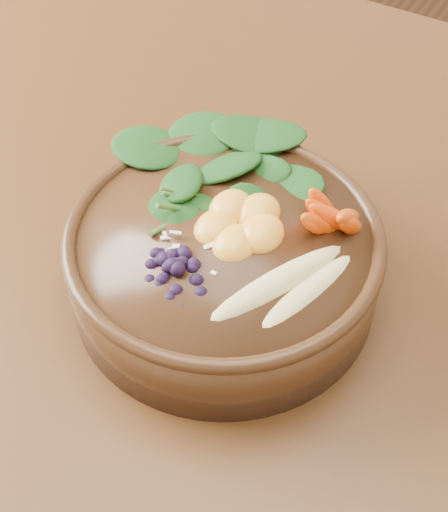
{
  "coord_description": "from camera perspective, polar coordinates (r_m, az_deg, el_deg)",
  "views": [
    {
      "loc": [
        0.27,
        -0.52,
        1.29
      ],
      "look_at": [
        0.05,
        -0.14,
        0.8
      ],
      "focal_mm": 50.0,
      "sensor_mm": 36.0,
      "label": 1
    }
  ],
  "objects": [
    {
      "name": "mandarin_cluster",
      "position": [
        0.63,
        1.34,
        3.41
      ],
      "size": [
        0.11,
        0.11,
        0.03
      ],
      "primitive_type": null,
      "rotation": [
        0.0,
        0.0,
        -0.31
      ],
      "color": "#FCA92E",
      "rests_on": "stoneware_bowl"
    },
    {
      "name": "ground",
      "position": [
        1.41,
        1.33,
        -17.55
      ],
      "size": [
        4.0,
        4.0,
        0.0
      ],
      "primitive_type": "plane",
      "color": "#381E0F",
      "rests_on": "ground"
    },
    {
      "name": "kale_heap",
      "position": [
        0.67,
        1.31,
        7.51
      ],
      "size": [
        0.23,
        0.22,
        0.04
      ],
      "primitive_type": null,
      "rotation": [
        0.0,
        0.0,
        -0.31
      ],
      "color": "#1A4718",
      "rests_on": "stoneware_bowl"
    },
    {
      "name": "carrot_cluster",
      "position": [
        0.62,
        8.55,
        5.06
      ],
      "size": [
        0.07,
        0.07,
        0.08
      ],
      "primitive_type": null,
      "rotation": [
        0.0,
        0.0,
        -0.31
      ],
      "color": "#F5460A",
      "rests_on": "stoneware_bowl"
    },
    {
      "name": "dining_table",
      "position": [
        0.86,
        2.09,
        0.91
      ],
      "size": [
        1.6,
        0.9,
        0.75
      ],
      "color": "#331C0C",
      "rests_on": "ground"
    },
    {
      "name": "coconut_flakes",
      "position": [
        0.62,
        -1.25,
        1.02
      ],
      "size": [
        0.11,
        0.09,
        0.01
      ],
      "primitive_type": null,
      "rotation": [
        0.0,
        0.0,
        -0.31
      ],
      "color": "white",
      "rests_on": "stoneware_bowl"
    },
    {
      "name": "stoneware_bowl",
      "position": [
        0.66,
        0.0,
        -0.58
      ],
      "size": [
        0.36,
        0.36,
        0.08
      ],
      "primitive_type": "cylinder",
      "rotation": [
        0.0,
        0.0,
        -0.31
      ],
      "color": "#432612",
      "rests_on": "dining_table"
    },
    {
      "name": "banana_halves",
      "position": [
        0.59,
        5.64,
        -1.54
      ],
      "size": [
        0.1,
        0.15,
        0.03
      ],
      "rotation": [
        0.0,
        0.0,
        -0.31
      ],
      "color": "#E0CC84",
      "rests_on": "stoneware_bowl"
    },
    {
      "name": "blueberry_pile",
      "position": [
        0.59,
        -4.13,
        0.16
      ],
      "size": [
        0.16,
        0.14,
        0.04
      ],
      "primitive_type": null,
      "rotation": [
        0.0,
        0.0,
        -0.31
      ],
      "color": "black",
      "rests_on": "stoneware_bowl"
    }
  ]
}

